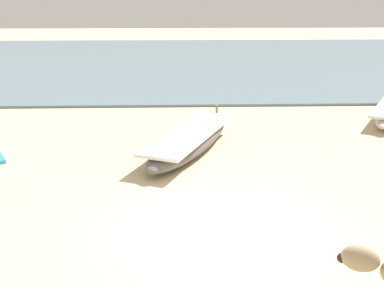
# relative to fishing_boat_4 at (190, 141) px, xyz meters

# --- Properties ---
(ground) EXTENTS (80.00, 80.00, 0.00)m
(ground) POSITION_rel_fishing_boat_4_xyz_m (0.35, -3.81, -0.25)
(ground) COLOR beige
(sea_water) EXTENTS (60.00, 20.00, 0.08)m
(sea_water) POSITION_rel_fishing_boat_4_xyz_m (0.35, 14.28, -0.21)
(sea_water) COLOR slate
(sea_water) RESTS_ON ground
(fishing_boat_4) EXTENTS (2.47, 4.13, 0.66)m
(fishing_boat_4) POSITION_rel_fishing_boat_4_xyz_m (0.00, 0.00, 0.00)
(fishing_boat_4) COLOR #5B5651
(fishing_boat_4) RESTS_ON ground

